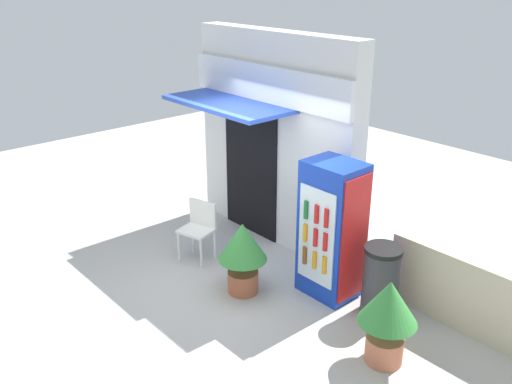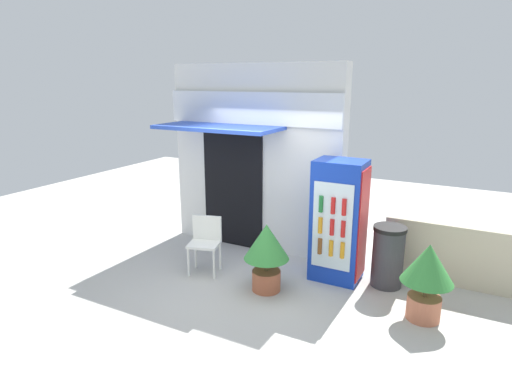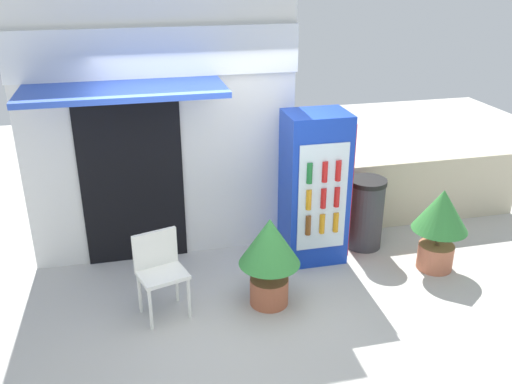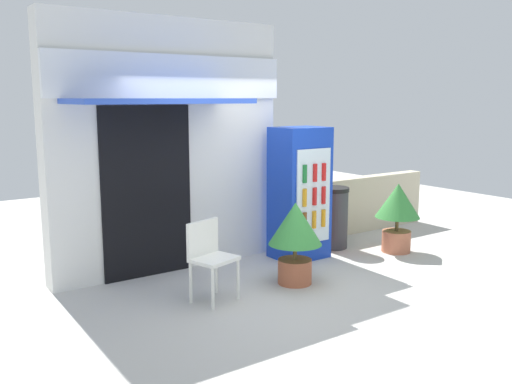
# 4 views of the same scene
# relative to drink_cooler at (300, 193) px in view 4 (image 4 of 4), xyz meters

# --- Properties ---
(ground) EXTENTS (16.00, 16.00, 0.00)m
(ground) POSITION_rel_drink_cooler_xyz_m (-1.18, -0.91, -0.92)
(ground) COLOR beige
(storefront_building) EXTENTS (3.17, 1.25, 3.23)m
(storefront_building) POSITION_rel_drink_cooler_xyz_m (-1.74, 0.59, 0.73)
(storefront_building) COLOR silver
(storefront_building) RESTS_ON ground
(drink_cooler) EXTENTS (0.74, 0.63, 1.84)m
(drink_cooler) POSITION_rel_drink_cooler_xyz_m (0.00, 0.00, 0.00)
(drink_cooler) COLOR #1438B2
(drink_cooler) RESTS_ON ground
(plastic_chair) EXTENTS (0.56, 0.50, 0.89)m
(plastic_chair) POSITION_rel_drink_cooler_xyz_m (-1.90, -0.73, -0.38)
(plastic_chair) COLOR white
(plastic_chair) RESTS_ON ground
(potted_plant_near_shop) EXTENTS (0.65, 0.65, 1.00)m
(potted_plant_near_shop) POSITION_rel_drink_cooler_xyz_m (-0.78, -0.85, -0.29)
(potted_plant_near_shop) COLOR #AD5B3D
(potted_plant_near_shop) RESTS_ON ground
(potted_plant_curbside) EXTENTS (0.64, 0.64, 1.01)m
(potted_plant_curbside) POSITION_rel_drink_cooler_xyz_m (1.34, -0.61, -0.28)
(potted_plant_curbside) COLOR #BC6B4C
(potted_plant_curbside) RESTS_ON ground
(trash_bin) EXTENTS (0.47, 0.47, 0.92)m
(trash_bin) POSITION_rel_drink_cooler_xyz_m (0.73, 0.11, -0.46)
(trash_bin) COLOR #38383D
(trash_bin) RESTS_ON ground
(stone_boundary_wall) EXTENTS (2.63, 0.22, 0.92)m
(stone_boundary_wall) POSITION_rel_drink_cooler_xyz_m (1.91, 0.62, -0.46)
(stone_boundary_wall) COLOR beige
(stone_boundary_wall) RESTS_ON ground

